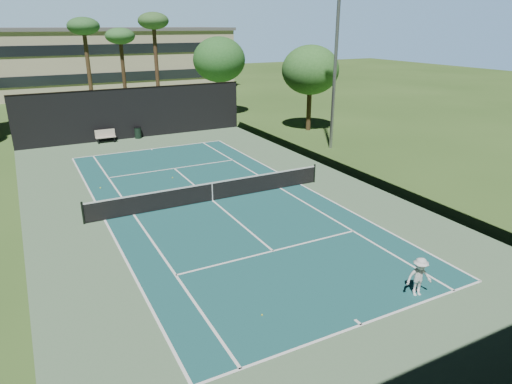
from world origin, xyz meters
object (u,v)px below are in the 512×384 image
(player, at_px, (419,277))
(park_bench, at_px, (105,136))
(tennis_ball_a, at_px, (262,315))
(tennis_ball_d, at_px, (100,188))
(trash_bin, at_px, (138,133))
(tennis_net, at_px, (212,191))
(tennis_ball_b, at_px, (186,198))
(tennis_ball_c, at_px, (172,178))

(player, xyz_separation_m, park_bench, (-5.35, 26.91, -0.16))
(tennis_ball_a, distance_m, tennis_ball_d, 14.94)
(trash_bin, bearing_deg, tennis_ball_a, -95.50)
(player, relative_size, trash_bin, 1.49)
(player, height_order, tennis_ball_a, player)
(player, bearing_deg, tennis_ball_d, 132.06)
(tennis_net, relative_size, trash_bin, 13.65)
(player, height_order, tennis_ball_b, player)
(tennis_net, relative_size, player, 9.19)
(tennis_ball_a, bearing_deg, tennis_ball_b, 82.98)
(tennis_net, distance_m, tennis_ball_d, 6.80)
(tennis_ball_b, height_order, trash_bin, trash_bin)
(player, relative_size, tennis_ball_a, 24.09)
(tennis_ball_c, bearing_deg, park_bench, 99.70)
(tennis_ball_c, bearing_deg, tennis_ball_b, -96.45)
(tennis_net, height_order, tennis_ball_c, tennis_net)
(tennis_ball_b, xyz_separation_m, tennis_ball_d, (-3.76, 3.76, 0.00))
(tennis_net, height_order, player, player)
(tennis_net, relative_size, tennis_ball_c, 169.83)
(park_bench, bearing_deg, tennis_ball_a, -89.77)
(tennis_ball_b, height_order, park_bench, park_bench)
(trash_bin, bearing_deg, tennis_ball_c, -93.69)
(player, bearing_deg, tennis_ball_a, -178.30)
(tennis_net, height_order, trash_bin, tennis_net)
(park_bench, bearing_deg, tennis_net, -80.58)
(player, xyz_separation_m, tennis_ball_a, (-5.25, 1.41, -0.67))
(tennis_ball_d, distance_m, park_bench, 11.02)
(tennis_ball_a, height_order, tennis_ball_b, tennis_ball_b)
(tennis_ball_d, height_order, trash_bin, trash_bin)
(tennis_ball_d, bearing_deg, tennis_ball_a, -80.73)
(trash_bin, bearing_deg, tennis_net, -90.06)
(tennis_net, distance_m, trash_bin, 15.72)
(trash_bin, bearing_deg, player, -84.17)
(park_bench, bearing_deg, tennis_ball_c, -80.30)
(tennis_ball_b, xyz_separation_m, park_bench, (-1.45, 14.52, 0.51))
(tennis_ball_d, xyz_separation_m, park_bench, (2.31, 10.76, 0.51))
(tennis_net, distance_m, tennis_ball_c, 4.66)
(player, distance_m, tennis_ball_b, 13.00)
(trash_bin, bearing_deg, park_bench, -174.49)
(player, distance_m, tennis_ball_c, 16.41)
(tennis_ball_a, bearing_deg, tennis_ball_c, 83.12)
(tennis_ball_a, distance_m, tennis_ball_b, 11.06)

